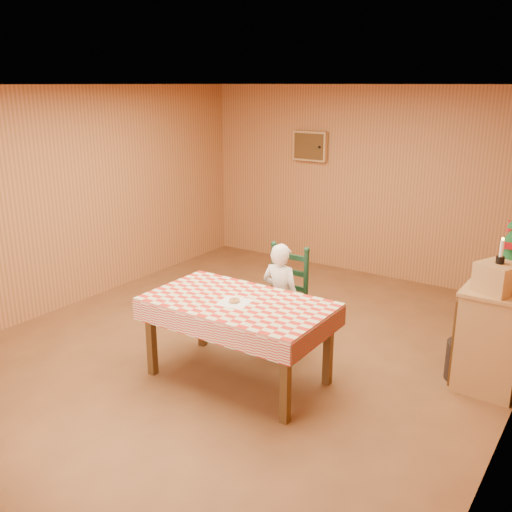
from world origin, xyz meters
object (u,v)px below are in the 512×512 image
(crate, at_px, (498,278))
(shelf_unit, at_px, (498,326))
(storage_bin, at_px, (466,361))
(dining_table, at_px, (238,309))
(ladder_chair, at_px, (283,302))
(seated_child, at_px, (281,298))

(crate, bearing_deg, shelf_unit, 91.23)
(storage_bin, bearing_deg, dining_table, -146.51)
(ladder_chair, distance_m, seated_child, 0.08)
(seated_child, xyz_separation_m, crate, (1.93, 0.32, 0.49))
(shelf_unit, bearing_deg, ladder_chair, -161.08)
(seated_child, relative_size, shelf_unit, 0.91)
(ladder_chair, bearing_deg, shelf_unit, 18.92)
(crate, bearing_deg, storage_bin, 153.13)
(ladder_chair, xyz_separation_m, shelf_unit, (1.92, 0.66, -0.04))
(seated_child, bearing_deg, ladder_chair, -90.00)
(seated_child, relative_size, storage_bin, 3.14)
(ladder_chair, height_order, seated_child, seated_child)
(seated_child, distance_m, storage_bin, 1.82)
(dining_table, bearing_deg, storage_bin, 33.49)
(shelf_unit, xyz_separation_m, crate, (0.01, -0.40, 0.59))
(shelf_unit, bearing_deg, seated_child, -159.57)
(shelf_unit, bearing_deg, dining_table, -143.04)
(dining_table, distance_m, crate, 2.23)
(seated_child, bearing_deg, dining_table, 90.00)
(dining_table, relative_size, crate, 5.52)
(crate, height_order, storage_bin, crate)
(seated_child, height_order, storage_bin, seated_child)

